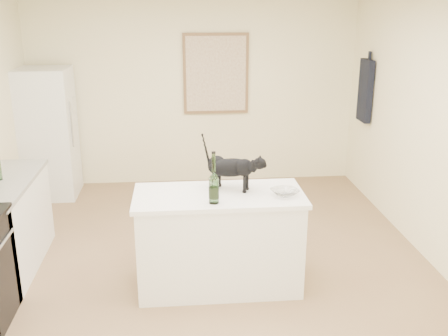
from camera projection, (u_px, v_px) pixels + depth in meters
floor at (207, 274)px, 5.03m from camera, size 5.50×5.50×0.00m
wall_back at (194, 92)px, 7.24m from camera, size 4.50×0.00×4.50m
wall_front at (246, 330)px, 2.03m from camera, size 4.50×0.00×4.50m
wall_right at (448, 138)px, 4.83m from camera, size 0.00×5.50×5.50m
island_base at (219, 242)px, 4.72m from camera, size 1.44×0.67×0.86m
island_top at (219, 196)px, 4.58m from camera, size 1.50×0.70×0.04m
left_cabinets at (3, 228)px, 5.02m from camera, size 0.60×1.40×0.86m
fridge at (47, 133)px, 6.83m from camera, size 0.68×0.68×1.70m
artwork_frame at (216, 74)px, 7.16m from camera, size 0.90×0.03×1.10m
artwork_canvas at (216, 74)px, 7.14m from camera, size 0.82×0.00×1.02m
hanging_garment at (365, 91)px, 6.73m from camera, size 0.08×0.34×0.80m
black_cat at (231, 170)px, 4.62m from camera, size 0.54×0.36×0.37m
wine_bottle at (214, 181)px, 4.31m from camera, size 0.11×0.11×0.39m
glass_bowl at (285, 192)px, 4.53m from camera, size 0.30×0.30×0.06m
fridge_paper at (73, 104)px, 6.83m from camera, size 0.06×0.13×0.18m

